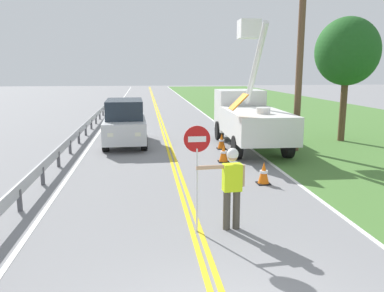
# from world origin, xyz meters

# --- Properties ---
(grass_verge_right) EXTENTS (16.00, 110.00, 0.01)m
(grass_verge_right) POSITION_xyz_m (11.60, 20.00, 0.00)
(grass_verge_right) COLOR #477533
(grass_verge_right) RESTS_ON ground
(centerline_yellow_left) EXTENTS (0.11, 110.00, 0.01)m
(centerline_yellow_left) POSITION_xyz_m (-0.09, 20.00, 0.01)
(centerline_yellow_left) COLOR yellow
(centerline_yellow_left) RESTS_ON ground
(centerline_yellow_right) EXTENTS (0.11, 110.00, 0.01)m
(centerline_yellow_right) POSITION_xyz_m (0.09, 20.00, 0.01)
(centerline_yellow_right) COLOR yellow
(centerline_yellow_right) RESTS_ON ground
(edge_line_right) EXTENTS (0.12, 110.00, 0.01)m
(edge_line_right) POSITION_xyz_m (3.60, 20.00, 0.01)
(edge_line_right) COLOR silver
(edge_line_right) RESTS_ON ground
(edge_line_left) EXTENTS (0.12, 110.00, 0.01)m
(edge_line_left) POSITION_xyz_m (-3.60, 20.00, 0.01)
(edge_line_left) COLOR silver
(edge_line_left) RESTS_ON ground
(flagger_worker) EXTENTS (1.09, 0.27, 1.83)m
(flagger_worker) POSITION_xyz_m (0.78, 3.76, 1.05)
(flagger_worker) COLOR #474238
(flagger_worker) RESTS_ON ground
(stop_sign_paddle) EXTENTS (0.56, 0.04, 2.33)m
(stop_sign_paddle) POSITION_xyz_m (0.01, 3.71, 1.71)
(stop_sign_paddle) COLOR silver
(stop_sign_paddle) RESTS_ON ground
(utility_bucket_truck) EXTENTS (2.81, 6.86, 5.62)m
(utility_bucket_truck) POSITION_xyz_m (3.60, 13.04, 1.42)
(utility_bucket_truck) COLOR silver
(utility_bucket_truck) RESTS_ON ground
(oncoming_suv_nearest) EXTENTS (2.02, 4.65, 2.10)m
(oncoming_suv_nearest) POSITION_xyz_m (-1.98, 14.03, 1.06)
(oncoming_suv_nearest) COLOR silver
(oncoming_suv_nearest) RESTS_ON ground
(utility_pole_near) EXTENTS (1.80, 0.28, 8.25)m
(utility_pole_near) POSITION_xyz_m (5.42, 11.81, 4.31)
(utility_pole_near) COLOR brown
(utility_pole_near) RESTS_ON ground
(traffic_cone_lead) EXTENTS (0.40, 0.40, 0.70)m
(traffic_cone_lead) POSITION_xyz_m (2.53, 7.05, 0.34)
(traffic_cone_lead) COLOR orange
(traffic_cone_lead) RESTS_ON ground
(traffic_cone_mid) EXTENTS (0.40, 0.40, 0.70)m
(traffic_cone_mid) POSITION_xyz_m (1.88, 10.06, 0.34)
(traffic_cone_mid) COLOR orange
(traffic_cone_mid) RESTS_ON ground
(traffic_cone_tail) EXTENTS (0.40, 0.40, 0.70)m
(traffic_cone_tail) POSITION_xyz_m (2.29, 12.51, 0.34)
(traffic_cone_tail) COLOR orange
(traffic_cone_tail) RESTS_ON ground
(guardrail_left_shoulder) EXTENTS (0.10, 32.00, 0.71)m
(guardrail_left_shoulder) POSITION_xyz_m (-4.20, 15.76, 0.52)
(guardrail_left_shoulder) COLOR #9EA0A3
(guardrail_left_shoulder) RESTS_ON ground
(roadside_tree_verge) EXTENTS (3.00, 3.00, 5.90)m
(roadside_tree_verge) POSITION_xyz_m (8.54, 13.80, 4.27)
(roadside_tree_verge) COLOR brown
(roadside_tree_verge) RESTS_ON ground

